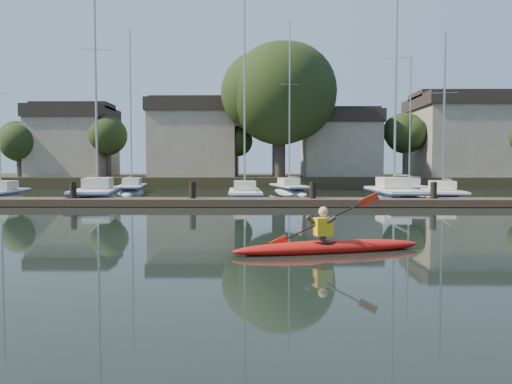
{
  "coord_description": "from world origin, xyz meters",
  "views": [
    {
      "loc": [
        0.48,
        -10.83,
        2.0
      ],
      "look_at": [
        0.29,
        4.36,
        1.2
      ],
      "focal_mm": 35.0,
      "sensor_mm": 36.0,
      "label": 1
    }
  ],
  "objects_px": {
    "sailboat_4": "(443,203)",
    "sailboat_6": "(290,194)",
    "kayak": "(328,244)",
    "sailboat_3": "(395,204)",
    "sailboat_7": "(410,195)",
    "sailboat_2": "(245,203)",
    "sailboat_5": "(132,195)",
    "sailboat_0": "(0,203)",
    "sailboat_1": "(97,204)",
    "dock": "(253,202)"
  },
  "relations": [
    {
      "from": "sailboat_4",
      "to": "sailboat_6",
      "type": "xyz_separation_m",
      "value": [
        -8.57,
        8.54,
        0.02
      ]
    },
    {
      "from": "kayak",
      "to": "sailboat_3",
      "type": "xyz_separation_m",
      "value": [
        6.18,
        17.45,
        -0.39
      ]
    },
    {
      "from": "sailboat_6",
      "to": "sailboat_7",
      "type": "relative_size",
      "value": 1.24
    },
    {
      "from": "sailboat_2",
      "to": "sailboat_6",
      "type": "distance_m",
      "value": 9.24
    },
    {
      "from": "sailboat_5",
      "to": "sailboat_0",
      "type": "bearing_deg",
      "value": -133.77
    },
    {
      "from": "sailboat_1",
      "to": "sailboat_5",
      "type": "relative_size",
      "value": 1.13
    },
    {
      "from": "sailboat_1",
      "to": "sailboat_2",
      "type": "bearing_deg",
      "value": -7.26
    },
    {
      "from": "sailboat_3",
      "to": "sailboat_5",
      "type": "xyz_separation_m",
      "value": [
        -17.6,
        8.56,
        0.05
      ]
    },
    {
      "from": "dock",
      "to": "sailboat_4",
      "type": "xyz_separation_m",
      "value": [
        11.18,
        4.68,
        -0.38
      ]
    },
    {
      "from": "sailboat_3",
      "to": "sailboat_6",
      "type": "xyz_separation_m",
      "value": [
        -5.59,
        9.11,
        0.05
      ]
    },
    {
      "from": "sailboat_4",
      "to": "sailboat_3",
      "type": "bearing_deg",
      "value": -159.83
    },
    {
      "from": "sailboat_1",
      "to": "kayak",
      "type": "bearing_deg",
      "value": -68.0
    },
    {
      "from": "sailboat_2",
      "to": "sailboat_6",
      "type": "xyz_separation_m",
      "value": [
        3.16,
        8.69,
        0.01
      ]
    },
    {
      "from": "sailboat_3",
      "to": "sailboat_6",
      "type": "bearing_deg",
      "value": 122.33
    },
    {
      "from": "kayak",
      "to": "sailboat_1",
      "type": "bearing_deg",
      "value": 107.39
    },
    {
      "from": "sailboat_5",
      "to": "sailboat_7",
      "type": "relative_size",
      "value": 1.17
    },
    {
      "from": "sailboat_2",
      "to": "sailboat_3",
      "type": "relative_size",
      "value": 0.95
    },
    {
      "from": "sailboat_0",
      "to": "sailboat_3",
      "type": "xyz_separation_m",
      "value": [
        23.29,
        -0.35,
        -0.03
      ]
    },
    {
      "from": "sailboat_4",
      "to": "sailboat_7",
      "type": "relative_size",
      "value": 0.97
    },
    {
      "from": "sailboat_1",
      "to": "sailboat_7",
      "type": "height_order",
      "value": "sailboat_1"
    },
    {
      "from": "kayak",
      "to": "dock",
      "type": "bearing_deg",
      "value": 83.23
    },
    {
      "from": "sailboat_2",
      "to": "sailboat_6",
      "type": "height_order",
      "value": "sailboat_6"
    },
    {
      "from": "dock",
      "to": "sailboat_3",
      "type": "bearing_deg",
      "value": 26.63
    },
    {
      "from": "sailboat_0",
      "to": "sailboat_7",
      "type": "relative_size",
      "value": 0.96
    },
    {
      "from": "dock",
      "to": "sailboat_1",
      "type": "xyz_separation_m",
      "value": [
        -9.14,
        4.01,
        -0.41
      ]
    },
    {
      "from": "sailboat_1",
      "to": "sailboat_6",
      "type": "distance_m",
      "value": 14.93
    },
    {
      "from": "sailboat_6",
      "to": "sailboat_2",
      "type": "bearing_deg",
      "value": -119.98
    },
    {
      "from": "kayak",
      "to": "sailboat_4",
      "type": "distance_m",
      "value": 20.22
    },
    {
      "from": "sailboat_2",
      "to": "sailboat_7",
      "type": "bearing_deg",
      "value": 31.38
    },
    {
      "from": "sailboat_0",
      "to": "sailboat_5",
      "type": "xyz_separation_m",
      "value": [
        5.69,
        8.2,
        0.01
      ]
    },
    {
      "from": "sailboat_3",
      "to": "sailboat_6",
      "type": "height_order",
      "value": "sailboat_6"
    },
    {
      "from": "sailboat_4",
      "to": "sailboat_2",
      "type": "bearing_deg",
      "value": -169.97
    },
    {
      "from": "sailboat_4",
      "to": "sailboat_7",
      "type": "distance_m",
      "value": 8.2
    },
    {
      "from": "sailboat_1",
      "to": "sailboat_3",
      "type": "bearing_deg",
      "value": -10.4
    },
    {
      "from": "kayak",
      "to": "sailboat_2",
      "type": "bearing_deg",
      "value": 82.81
    },
    {
      "from": "kayak",
      "to": "sailboat_2",
      "type": "distance_m",
      "value": 18.06
    },
    {
      "from": "sailboat_5",
      "to": "sailboat_6",
      "type": "height_order",
      "value": "sailboat_6"
    },
    {
      "from": "sailboat_6",
      "to": "sailboat_7",
      "type": "bearing_deg",
      "value": -12.25
    },
    {
      "from": "sailboat_7",
      "to": "sailboat_4",
      "type": "bearing_deg",
      "value": -93.82
    },
    {
      "from": "sailboat_3",
      "to": "sailboat_6",
      "type": "relative_size",
      "value": 1.02
    },
    {
      "from": "sailboat_2",
      "to": "sailboat_1",
      "type": "bearing_deg",
      "value": -179.54
    },
    {
      "from": "sailboat_4",
      "to": "sailboat_7",
      "type": "xyz_separation_m",
      "value": [
        0.45,
        8.18,
        0.01
      ]
    },
    {
      "from": "sailboat_0",
      "to": "sailboat_6",
      "type": "xyz_separation_m",
      "value": [
        17.7,
        8.75,
        0.02
      ]
    },
    {
      "from": "sailboat_4",
      "to": "sailboat_6",
      "type": "height_order",
      "value": "sailboat_6"
    },
    {
      "from": "sailboat_2",
      "to": "dock",
      "type": "bearing_deg",
      "value": -86.09
    },
    {
      "from": "kayak",
      "to": "sailboat_3",
      "type": "distance_m",
      "value": 18.52
    },
    {
      "from": "sailboat_0",
      "to": "sailboat_1",
      "type": "bearing_deg",
      "value": -11.65
    },
    {
      "from": "dock",
      "to": "sailboat_5",
      "type": "relative_size",
      "value": 2.55
    },
    {
      "from": "dock",
      "to": "sailboat_0",
      "type": "distance_m",
      "value": 15.75
    },
    {
      "from": "sailboat_4",
      "to": "sailboat_5",
      "type": "xyz_separation_m",
      "value": [
        -20.58,
        7.99,
        0.01
      ]
    }
  ]
}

